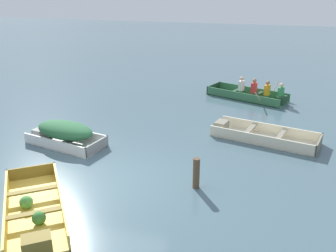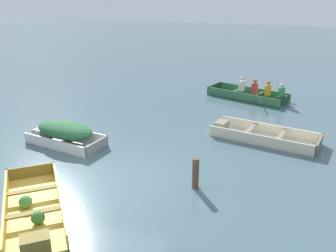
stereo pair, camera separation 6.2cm
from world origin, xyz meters
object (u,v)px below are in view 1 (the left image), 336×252
object	(u,v)px
dinghy_yellow_foreground	(34,211)
skiff_white_mid_moored	(65,132)
skiff_cream_near_moored	(260,135)
mooring_post	(196,173)
rowboat_green_with_crew	(252,94)

from	to	relation	value
dinghy_yellow_foreground	skiff_white_mid_moored	size ratio (longest dim) A/B	1.26
skiff_cream_near_moored	mooring_post	bearing A→B (deg)	-110.97
rowboat_green_with_crew	mooring_post	bearing A→B (deg)	-95.88
skiff_white_mid_moored	mooring_post	distance (m)	4.76
skiff_white_mid_moored	rowboat_green_with_crew	size ratio (longest dim) A/B	0.73
skiff_white_mid_moored	mooring_post	bearing A→B (deg)	-18.20
dinghy_yellow_foreground	rowboat_green_with_crew	world-z (taller)	rowboat_green_with_crew
skiff_white_mid_moored	rowboat_green_with_crew	world-z (taller)	rowboat_green_with_crew
skiff_cream_near_moored	rowboat_green_with_crew	size ratio (longest dim) A/B	0.98
skiff_white_mid_moored	mooring_post	size ratio (longest dim) A/B	3.32
skiff_cream_near_moored	rowboat_green_with_crew	bearing A→B (deg)	97.05
dinghy_yellow_foreground	rowboat_green_with_crew	xyz separation A→B (m)	(4.01, 10.26, 0.10)
skiff_white_mid_moored	rowboat_green_with_crew	xyz separation A→B (m)	(5.36, 6.62, -0.19)
dinghy_yellow_foreground	mooring_post	world-z (taller)	mooring_post
skiff_cream_near_moored	rowboat_green_with_crew	xyz separation A→B (m)	(-0.55, 4.48, 0.11)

